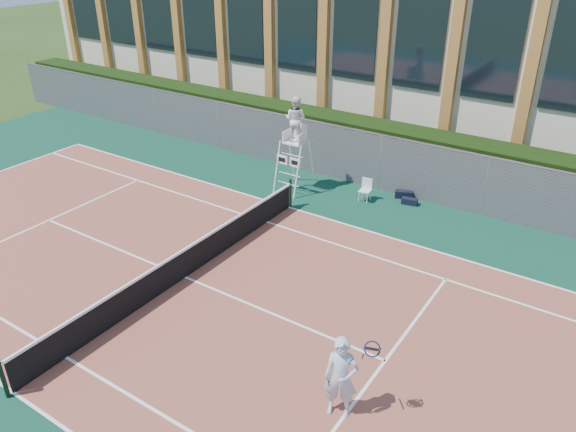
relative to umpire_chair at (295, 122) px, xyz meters
The scene contains 12 objects.
ground 7.59m from the umpire_chair, 84.06° to the right, with size 120.00×120.00×0.00m, color #233814.
apron 6.67m from the umpire_chair, 83.08° to the right, with size 36.00×20.00×0.01m, color #0E3E2C.
tennis_court 7.58m from the umpire_chair, 84.06° to the right, with size 23.77×10.97×0.02m, color brown.
tennis_net 7.41m from the umpire_chair, 84.06° to the right, with size 0.10×11.30×1.10m.
fence 2.49m from the umpire_chair, 67.25° to the left, with size 40.00×0.06×2.20m, color #595E60, non-canonical shape.
hedge 3.44m from the umpire_chair, 76.03° to the left, with size 40.00×1.40×2.20m, color black.
building 11.02m from the umpire_chair, 86.15° to the left, with size 45.00×10.60×8.22m.
umpire_chair is the anchor object (origin of this frame).
plastic_chair 3.58m from the umpire_chair, 11.38° to the left, with size 0.44×0.44×0.86m.
sports_bag_near 4.91m from the umpire_chair, 21.72° to the left, with size 0.66×0.26×0.28m, color black.
sports_bag_far 5.14m from the umpire_chair, 15.06° to the left, with size 0.58×0.25×0.23m, color black.
tennis_player 11.54m from the umpire_chair, 52.26° to the right, with size 1.12×0.82×1.94m.
Camera 1 is at (10.13, -9.74, 9.21)m, focal length 35.00 mm.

